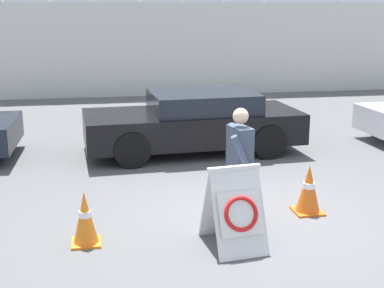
# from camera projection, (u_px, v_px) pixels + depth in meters

# --- Properties ---
(ground_plane) EXTENTS (90.00, 90.00, 0.00)m
(ground_plane) POSITION_uv_depth(u_px,v_px,m) (250.00, 215.00, 7.77)
(ground_plane) COLOR #5B5B5E
(perimeter_wall) EXTENTS (36.00, 0.30, 3.56)m
(perimeter_wall) POSITION_uv_depth(u_px,v_px,m) (160.00, 49.00, 18.02)
(perimeter_wall) COLOR silver
(perimeter_wall) RESTS_ON ground_plane
(barricade_sign) EXTENTS (0.75, 0.93, 1.05)m
(barricade_sign) POSITION_uv_depth(u_px,v_px,m) (235.00, 208.00, 6.61)
(barricade_sign) COLOR white
(barricade_sign) RESTS_ON ground_plane
(security_guard) EXTENTS (0.36, 0.64, 1.64)m
(security_guard) POSITION_uv_depth(u_px,v_px,m) (239.00, 162.00, 7.22)
(security_guard) COLOR #514C42
(security_guard) RESTS_ON ground_plane
(traffic_cone_near) EXTENTS (0.41, 0.41, 0.72)m
(traffic_cone_near) POSITION_uv_depth(u_px,v_px,m) (309.00, 189.00, 7.79)
(traffic_cone_near) COLOR orange
(traffic_cone_near) RESTS_ON ground_plane
(traffic_cone_mid) EXTENTS (0.37, 0.37, 0.70)m
(traffic_cone_mid) POSITION_uv_depth(u_px,v_px,m) (85.00, 218.00, 6.75)
(traffic_cone_mid) COLOR orange
(traffic_cone_mid) RESTS_ON ground_plane
(parked_car_rear_sedan) EXTENTS (4.49, 2.12, 1.25)m
(parked_car_rear_sedan) POSITION_uv_depth(u_px,v_px,m) (194.00, 122.00, 11.02)
(parked_car_rear_sedan) COLOR black
(parked_car_rear_sedan) RESTS_ON ground_plane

